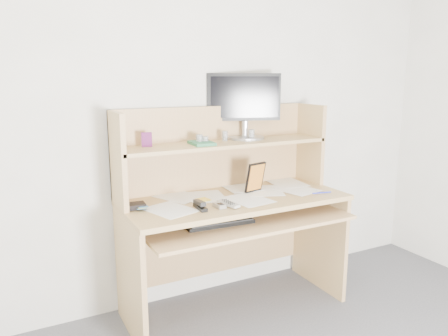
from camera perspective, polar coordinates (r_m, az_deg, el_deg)
name	(u,v)px	position (r m, az deg, el deg)	size (l,w,h in m)	color
back_wall	(212,113)	(2.92, -1.52, 7.13)	(3.60, 0.04, 2.50)	silver
desk	(229,203)	(2.81, 0.68, -4.59)	(1.40, 0.70, 1.30)	tan
paper_clutter	(235,197)	(2.73, 1.48, -3.84)	(1.32, 0.54, 0.01)	white
keyboard	(219,222)	(2.56, -0.70, -7.04)	(0.42, 0.17, 0.03)	black
tv_remote	(228,204)	(2.55, 0.57, -4.69)	(0.04, 0.16, 0.02)	#A6A6A1
flip_phone	(219,205)	(2.52, -0.61, -4.82)	(0.05, 0.09, 0.02)	#A2A3A5
stapler	(200,205)	(2.50, -3.12, -4.79)	(0.04, 0.14, 0.04)	black
wallet	(135,206)	(2.55, -11.49, -4.85)	(0.11, 0.09, 0.03)	black
sticky_note_pad	(203,200)	(2.67, -2.76, -4.18)	(0.07, 0.07, 0.01)	yellow
digital_camera	(253,185)	(2.90, 3.83, -2.29)	(0.09, 0.03, 0.05)	#B9B9BB
game_case	(255,177)	(2.82, 4.11, -1.22)	(0.14, 0.02, 0.20)	black
blue_pen	(322,193)	(2.88, 12.65, -3.17)	(0.01, 0.01, 0.13)	#1B28CD
card_box	(147,140)	(2.64, -10.06, 3.68)	(0.06, 0.02, 0.09)	maroon
shelf_book	(202,143)	(2.69, -2.93, 3.27)	(0.13, 0.18, 0.02)	#327D4D
chip_stack_a	(199,139)	(2.71, -3.23, 3.77)	(0.04, 0.04, 0.06)	black
chip_stack_b	(251,135)	(2.90, 3.60, 4.38)	(0.04, 0.04, 0.07)	silver
chip_stack_c	(205,140)	(2.71, -2.45, 3.66)	(0.04, 0.04, 0.05)	black
chip_stack_d	(225,136)	(2.84, 0.12, 4.21)	(0.04, 0.04, 0.06)	white
monitor	(244,104)	(2.94, 2.65, 8.35)	(0.48, 0.25, 0.43)	#A6A7AB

